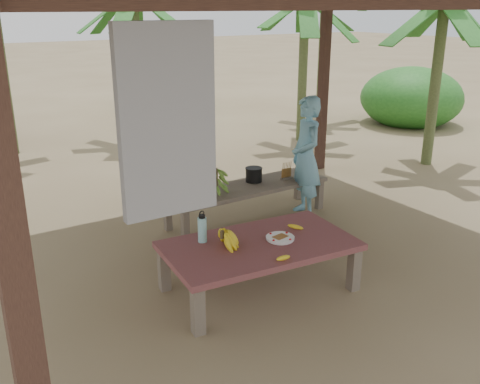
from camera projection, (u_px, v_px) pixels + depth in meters
ground at (260, 256)px, 5.93m from camera, size 80.00×80.00×0.00m
work_table at (259, 249)px, 5.10m from camera, size 1.88×1.16×0.50m
bench at (247, 190)px, 6.86m from camera, size 2.21×0.64×0.45m
ripe_banana_bunch at (222, 238)px, 4.96m from camera, size 0.36×0.34×0.18m
plate at (280, 238)px, 5.14m from camera, size 0.28×0.28×0.04m
loose_banana_front at (283, 258)px, 4.73m from camera, size 0.18×0.05×0.04m
loose_banana_side at (295, 227)px, 5.39m from camera, size 0.14×0.15×0.04m
water_flask at (202, 229)px, 5.07m from camera, size 0.09×0.09×0.32m
green_banana_stalk at (215, 180)px, 6.54m from camera, size 0.29×0.29×0.33m
cooking_pot at (254, 175)px, 6.99m from camera, size 0.21×0.21×0.18m
skewer_rack at (286, 171)px, 7.07m from camera, size 0.18×0.08×0.24m
woman at (306, 157)px, 6.88m from camera, size 0.53×0.66×1.58m
banana_plant_ne at (305, 10)px, 10.25m from camera, size 1.80×1.80×3.04m
banana_plant_n at (134, 5)px, 10.53m from camera, size 1.80×1.80×3.13m
banana_plant_e at (444, 14)px, 8.60m from camera, size 1.80×1.80×2.99m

